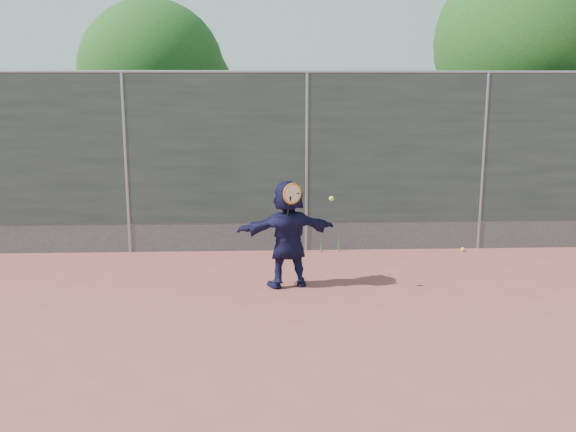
{
  "coord_description": "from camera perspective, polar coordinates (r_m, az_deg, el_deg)",
  "views": [
    {
      "loc": [
        -0.77,
        -7.17,
        2.82
      ],
      "look_at": [
        -0.4,
        1.53,
        1.01
      ],
      "focal_mm": 40.0,
      "sensor_mm": 36.0,
      "label": 1
    }
  ],
  "objects": [
    {
      "name": "tree_left",
      "position": [
        13.88,
        -11.31,
        12.01
      ],
      "size": [
        3.15,
        3.0,
        4.53
      ],
      "color": "#382314",
      "rests_on": "ground"
    },
    {
      "name": "swing_action",
      "position": [
        8.63,
        0.72,
        1.85
      ],
      "size": [
        0.69,
        0.2,
        0.51
      ],
      "color": "orange",
      "rests_on": "ground"
    },
    {
      "name": "fence",
      "position": [
        10.77,
        1.66,
        5.13
      ],
      "size": [
        20.0,
        0.06,
        3.03
      ],
      "color": "#38423D",
      "rests_on": "ground"
    },
    {
      "name": "player",
      "position": [
        8.95,
        0.0,
        -1.59
      ],
      "size": [
        1.47,
        0.72,
        1.52
      ],
      "primitive_type": "imported",
      "rotation": [
        0.0,
        0.0,
        3.35
      ],
      "color": "#141335",
      "rests_on": "ground"
    },
    {
      "name": "tree_right",
      "position": [
        14.04,
        21.03,
        13.72
      ],
      "size": [
        3.78,
        3.6,
        5.39
      ],
      "color": "#382314",
      "rests_on": "ground"
    },
    {
      "name": "weed_clump",
      "position": [
        10.95,
        3.2,
        -2.49
      ],
      "size": [
        0.68,
        0.07,
        0.3
      ],
      "color": "#387226",
      "rests_on": "ground"
    },
    {
      "name": "ground",
      "position": [
        7.75,
        3.46,
        -9.65
      ],
      "size": [
        80.0,
        80.0,
        0.0
      ],
      "primitive_type": "plane",
      "color": "#9E4C42",
      "rests_on": "ground"
    },
    {
      "name": "ball_ground",
      "position": [
        11.37,
        15.27,
        -2.88
      ],
      "size": [
        0.07,
        0.07,
        0.07
      ],
      "primitive_type": "sphere",
      "color": "#B3ED34",
      "rests_on": "ground"
    }
  ]
}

